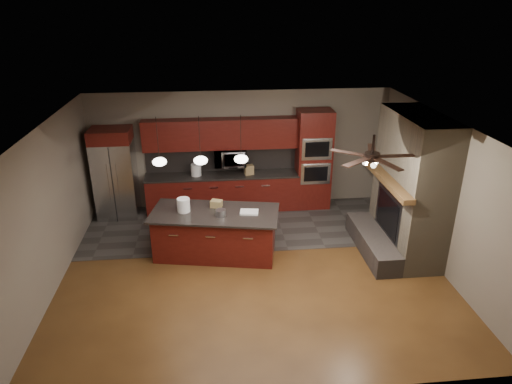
{
  "coord_description": "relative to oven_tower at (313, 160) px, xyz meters",
  "views": [
    {
      "loc": [
        -0.69,
        -7.33,
        4.75
      ],
      "look_at": [
        0.12,
        0.6,
        1.32
      ],
      "focal_mm": 32.0,
      "sensor_mm": 36.0,
      "label": 1
    }
  ],
  "objects": [
    {
      "name": "slate_tile_patch",
      "position": [
        -1.7,
        -0.89,
        -1.19
      ],
      "size": [
        7.0,
        2.4,
        0.01
      ],
      "primitive_type": "cube",
      "color": "#383633",
      "rests_on": "ground"
    },
    {
      "name": "back_cabinetry",
      "position": [
        -2.18,
        0.05,
        -0.3
      ],
      "size": [
        3.59,
        0.64,
        2.2
      ],
      "color": "#581510",
      "rests_on": "ground"
    },
    {
      "name": "fireplace_column",
      "position": [
        1.34,
        -2.29,
        0.11
      ],
      "size": [
        1.3,
        2.1,
        2.8
      ],
      "color": "#726651",
      "rests_on": "ground"
    },
    {
      "name": "oven_tower",
      "position": [
        0.0,
        0.0,
        0.0
      ],
      "size": [
        0.8,
        0.63,
        2.38
      ],
      "color": "#581510",
      "rests_on": "ground"
    },
    {
      "name": "back_wall",
      "position": [
        -1.7,
        0.31,
        0.21
      ],
      "size": [
        7.0,
        0.02,
        2.8
      ],
      "primitive_type": "cube",
      "color": "#736C5C",
      "rests_on": "ground"
    },
    {
      "name": "kitchen_island",
      "position": [
        -2.38,
        -2.06,
        -0.73
      ],
      "size": [
        2.62,
        1.56,
        0.92
      ],
      "rotation": [
        0.0,
        0.0,
        -0.19
      ],
      "color": "#581510",
      "rests_on": "ground"
    },
    {
      "name": "counter_box",
      "position": [
        -1.54,
        -0.04,
        -0.18
      ],
      "size": [
        0.23,
        0.2,
        0.23
      ],
      "primitive_type": "cube",
      "rotation": [
        0.0,
        0.0,
        0.21
      ],
      "color": "#93774C",
      "rests_on": "back_cabinetry"
    },
    {
      "name": "paint_tray",
      "position": [
        -1.72,
        -2.16,
        -0.25
      ],
      "size": [
        0.38,
        0.29,
        0.03
      ],
      "primitive_type": "cube",
      "rotation": [
        0.0,
        0.0,
        -0.15
      ],
      "color": "white",
      "rests_on": "kitchen_island"
    },
    {
      "name": "left_wall",
      "position": [
        -5.2,
        -2.69,
        0.21
      ],
      "size": [
        0.02,
        6.0,
        2.8
      ],
      "primitive_type": "cube",
      "color": "#736C5C",
      "rests_on": "ground"
    },
    {
      "name": "counter_bucket",
      "position": [
        -2.77,
        0.01,
        -0.16
      ],
      "size": [
        0.28,
        0.28,
        0.27
      ],
      "primitive_type": "cylinder",
      "rotation": [
        0.0,
        0.0,
        0.19
      ],
      "color": "white",
      "rests_on": "back_cabinetry"
    },
    {
      "name": "microwave",
      "position": [
        -1.98,
        0.06,
        0.11
      ],
      "size": [
        0.73,
        0.41,
        0.5
      ],
      "primitive_type": "imported",
      "color": "silver",
      "rests_on": "back_cabinetry"
    },
    {
      "name": "right_wall",
      "position": [
        1.8,
        -2.69,
        0.21
      ],
      "size": [
        0.02,
        6.0,
        2.8
      ],
      "primitive_type": "cube",
      "color": "#736C5C",
      "rests_on": "ground"
    },
    {
      "name": "ceiling",
      "position": [
        -1.7,
        -2.69,
        1.61
      ],
      "size": [
        7.0,
        6.0,
        0.02
      ],
      "primitive_type": "cube",
      "color": "white",
      "rests_on": "back_wall"
    },
    {
      "name": "refrigerator",
      "position": [
        -4.6,
        -0.07,
        -0.14
      ],
      "size": [
        0.9,
        0.75,
        2.09
      ],
      "color": "silver",
      "rests_on": "ground"
    },
    {
      "name": "ceiling_fan",
      "position": [
        0.1,
        -3.49,
        1.27
      ],
      "size": [
        1.27,
        1.33,
        0.41
      ],
      "color": "black",
      "rests_on": "ceiling"
    },
    {
      "name": "pendant_right",
      "position": [
        -1.85,
        -1.99,
        0.77
      ],
      "size": [
        0.26,
        0.26,
        0.92
      ],
      "color": "black",
      "rests_on": "ceiling"
    },
    {
      "name": "pendant_left",
      "position": [
        -3.35,
        -1.99,
        0.77
      ],
      "size": [
        0.26,
        0.26,
        0.92
      ],
      "color": "black",
      "rests_on": "ceiling"
    },
    {
      "name": "pendant_center",
      "position": [
        -2.6,
        -1.99,
        0.77
      ],
      "size": [
        0.26,
        0.26,
        0.92
      ],
      "color": "black",
      "rests_on": "ceiling"
    },
    {
      "name": "cardboard_box",
      "position": [
        -2.34,
        -1.82,
        -0.2
      ],
      "size": [
        0.26,
        0.22,
        0.14
      ],
      "primitive_type": "cube",
      "rotation": [
        0.0,
        0.0,
        -0.32
      ],
      "color": "olive",
      "rests_on": "kitchen_island"
    },
    {
      "name": "ground",
      "position": [
        -1.7,
        -2.69,
        -1.19
      ],
      "size": [
        7.0,
        7.0,
        0.0
      ],
      "primitive_type": "plane",
      "color": "brown",
      "rests_on": "ground"
    },
    {
      "name": "paint_can",
      "position": [
        -2.27,
        -2.24,
        -0.21
      ],
      "size": [
        0.21,
        0.21,
        0.13
      ],
      "primitive_type": "cylinder",
      "rotation": [
        0.0,
        0.0,
        0.08
      ],
      "color": "#A0A0A4",
      "rests_on": "kitchen_island"
    },
    {
      "name": "white_bucket",
      "position": [
        -2.97,
        -1.96,
        -0.14
      ],
      "size": [
        0.34,
        0.34,
        0.27
      ],
      "primitive_type": "cylinder",
      "rotation": [
        0.0,
        0.0,
        -0.51
      ],
      "color": "white",
      "rests_on": "kitchen_island"
    }
  ]
}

